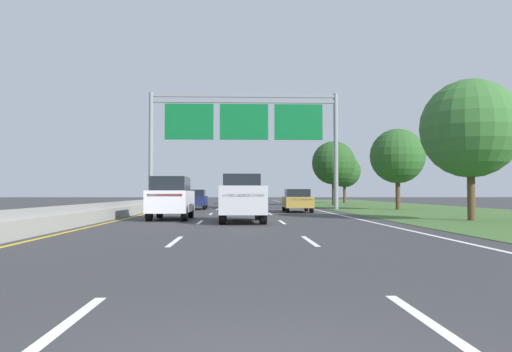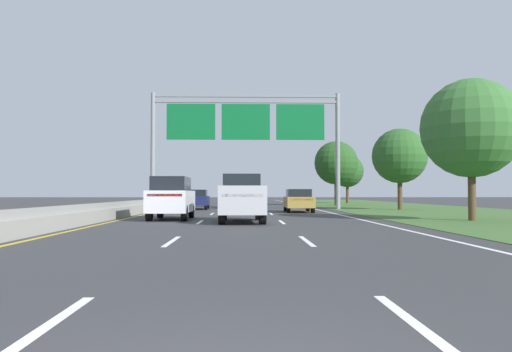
# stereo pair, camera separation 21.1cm
# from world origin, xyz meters

# --- Properties ---
(ground_plane) EXTENTS (220.00, 220.00, 0.00)m
(ground_plane) POSITION_xyz_m (0.00, 35.00, 0.00)
(ground_plane) COLOR #333335
(lane_striping) EXTENTS (11.96, 106.00, 0.01)m
(lane_striping) POSITION_xyz_m (0.00, 34.54, 0.00)
(lane_striping) COLOR white
(lane_striping) RESTS_ON ground
(grass_verge_right) EXTENTS (14.00, 110.00, 0.02)m
(grass_verge_right) POSITION_xyz_m (13.95, 35.00, 0.01)
(grass_verge_right) COLOR #3D602D
(grass_verge_right) RESTS_ON ground
(median_barrier_concrete) EXTENTS (0.60, 110.00, 0.85)m
(median_barrier_concrete) POSITION_xyz_m (-6.60, 35.00, 0.35)
(median_barrier_concrete) COLOR gray
(median_barrier_concrete) RESTS_ON ground
(overhead_sign_gantry) EXTENTS (15.06, 0.42, 9.26)m
(overhead_sign_gantry) POSITION_xyz_m (0.30, 36.81, 6.57)
(overhead_sign_gantry) COLOR gray
(overhead_sign_gantry) RESTS_ON ground
(pickup_truck_silver) EXTENTS (2.09, 5.43, 2.20)m
(pickup_truck_silver) POSITION_xyz_m (0.03, 19.77, 1.07)
(pickup_truck_silver) COLOR #B2B5BA
(pickup_truck_silver) RESTS_ON ground
(car_gold_right_lane_sedan) EXTENTS (1.89, 4.43, 1.57)m
(car_gold_right_lane_sedan) POSITION_xyz_m (3.90, 31.36, 0.82)
(car_gold_right_lane_sedan) COLOR #A38438
(car_gold_right_lane_sedan) RESTS_ON ground
(car_black_centre_lane_sedan) EXTENTS (1.84, 4.41, 1.57)m
(car_black_centre_lane_sedan) POSITION_xyz_m (-0.13, 40.15, 0.82)
(car_black_centre_lane_sedan) COLOR black
(car_black_centre_lane_sedan) RESTS_ON ground
(car_blue_centre_lane_suv) EXTENTS (1.99, 4.73, 2.11)m
(car_blue_centre_lane_suv) POSITION_xyz_m (0.17, 56.79, 1.10)
(car_blue_centre_lane_suv) COLOR navy
(car_blue_centre_lane_suv) RESTS_ON ground
(car_navy_left_lane_sedan) EXTENTS (1.88, 4.42, 1.57)m
(car_navy_left_lane_sedan) POSITION_xyz_m (-3.62, 37.68, 0.82)
(car_navy_left_lane_sedan) COLOR #161E47
(car_navy_left_lane_sedan) RESTS_ON ground
(car_white_left_lane_suv) EXTENTS (1.90, 4.70, 2.11)m
(car_white_left_lane_suv) POSITION_xyz_m (-3.47, 22.00, 1.10)
(car_white_left_lane_suv) COLOR silver
(car_white_left_lane_suv) RESTS_ON ground
(roadside_tree_near) EXTENTS (4.69, 4.69, 6.73)m
(roadside_tree_near) POSITION_xyz_m (10.90, 20.25, 4.38)
(roadside_tree_near) COLOR #4C3823
(roadside_tree_near) RESTS_ON ground
(roadside_tree_mid) EXTENTS (4.25, 4.25, 6.32)m
(roadside_tree_mid) POSITION_xyz_m (12.26, 35.72, 4.18)
(roadside_tree_mid) COLOR #4C3823
(roadside_tree_mid) RESTS_ON ground
(roadside_tree_far) EXTENTS (4.48, 4.48, 6.65)m
(roadside_tree_far) POSITION_xyz_m (9.68, 48.79, 4.40)
(roadside_tree_far) COLOR #4C3823
(roadside_tree_far) RESTS_ON ground
(roadside_tree_distant) EXTENTS (4.11, 4.11, 6.13)m
(roadside_tree_distant) POSITION_xyz_m (13.30, 60.76, 4.06)
(roadside_tree_distant) COLOR #4C3823
(roadside_tree_distant) RESTS_ON ground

